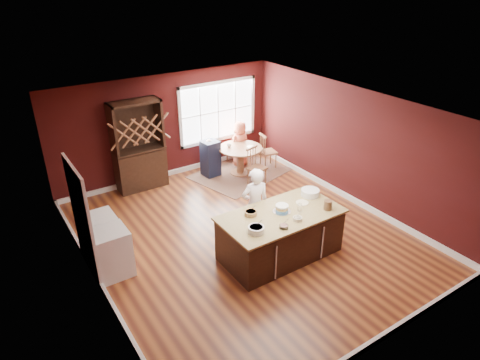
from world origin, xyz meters
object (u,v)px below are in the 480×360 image
object	(u,v)px
chair_north	(235,145)
high_chair	(210,158)
baker	(255,205)
seated_woman	(240,144)
toddler	(209,147)
kitchen_island	(280,235)
chair_south	(257,167)
layer_cake	(282,208)
chair_east	(268,150)
dining_table	(240,155)
washer	(112,253)
hutch	(138,146)
dryer	(101,236)

from	to	relation	value
chair_north	high_chair	world-z (taller)	chair_north
baker	seated_woman	xyz separation A→B (m)	(1.77, 3.21, -0.16)
seated_woman	toddler	distance (m)	1.08
kitchen_island	chair_south	xyz separation A→B (m)	(1.37, 2.68, 0.06)
layer_cake	chair_east	size ratio (longest dim) A/B	0.35
dining_table	washer	distance (m)	4.79
hutch	high_chair	bearing A→B (deg)	-11.28
chair_north	seated_woman	world-z (taller)	seated_woman
kitchen_island	toddler	bearing A→B (deg)	80.66
layer_cake	washer	xyz separation A→B (m)	(-2.92, 1.16, -0.54)
baker	hutch	world-z (taller)	hutch
high_chair	hutch	size ratio (longest dim) A/B	0.45
chair_east	washer	world-z (taller)	chair_east
baker	dining_table	bearing A→B (deg)	-105.66
chair_north	dryer	bearing A→B (deg)	16.53
baker	chair_south	distance (m)	2.46
chair_east	high_chair	world-z (taller)	high_chair
baker	chair_east	distance (m)	3.56
kitchen_island	baker	distance (m)	0.80
seated_woman	kitchen_island	bearing A→B (deg)	59.18
baker	high_chair	distance (m)	3.19
kitchen_island	high_chair	size ratio (longest dim) A/B	2.29
chair_east	toddler	bearing A→B (deg)	85.83
toddler	washer	bearing A→B (deg)	-143.46
kitchen_island	layer_cake	world-z (taller)	layer_cake
kitchen_island	seated_woman	bearing A→B (deg)	66.81
dining_table	chair_south	bearing A→B (deg)	-90.49
baker	toddler	bearing A→B (deg)	-90.55
kitchen_island	chair_north	distance (m)	4.52
seated_woman	washer	world-z (taller)	seated_woman
layer_cake	washer	distance (m)	3.19
chair_east	toddler	xyz separation A→B (m)	(-1.63, 0.43, 0.31)
chair_north	toddler	world-z (taller)	chair_north
dryer	kitchen_island	bearing A→B (deg)	-33.01
kitchen_island	hutch	bearing A→B (deg)	105.15
layer_cake	toddler	xyz separation A→B (m)	(0.57, 3.75, -0.18)
kitchen_island	dryer	bearing A→B (deg)	146.99
hutch	dryer	distance (m)	2.96
layer_cake	chair_east	xyz separation A→B (m)	(2.20, 3.32, -0.49)
washer	seated_woman	bearing A→B (deg)	30.77
kitchen_island	seated_woman	distance (m)	4.27
chair_south	dryer	size ratio (longest dim) A/B	1.13
chair_south	toddler	distance (m)	1.38
chair_north	kitchen_island	bearing A→B (deg)	57.40
kitchen_island	dining_table	size ratio (longest dim) A/B	1.99
seated_woman	chair_east	bearing A→B (deg)	128.62
kitchen_island	chair_east	xyz separation A→B (m)	(2.25, 3.38, 0.06)
dining_table	washer	world-z (taller)	washer
high_chair	hutch	bearing A→B (deg)	163.31
hutch	washer	world-z (taller)	hutch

